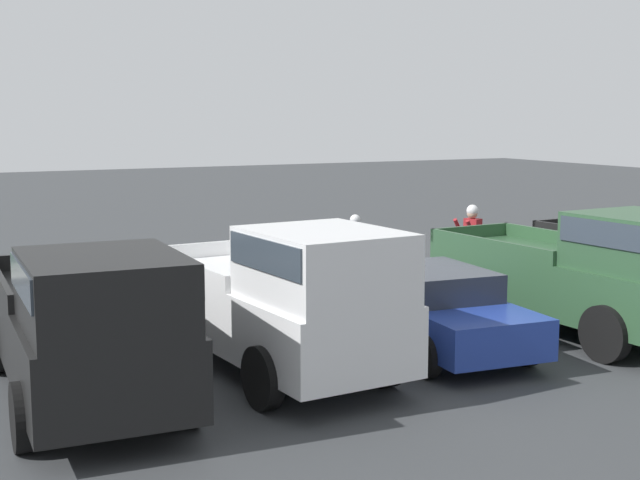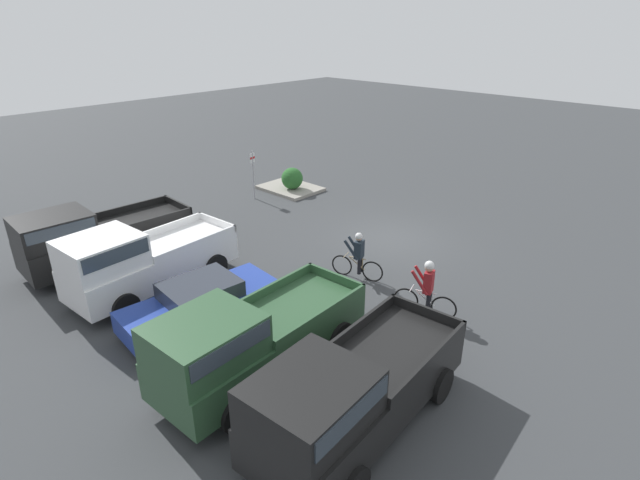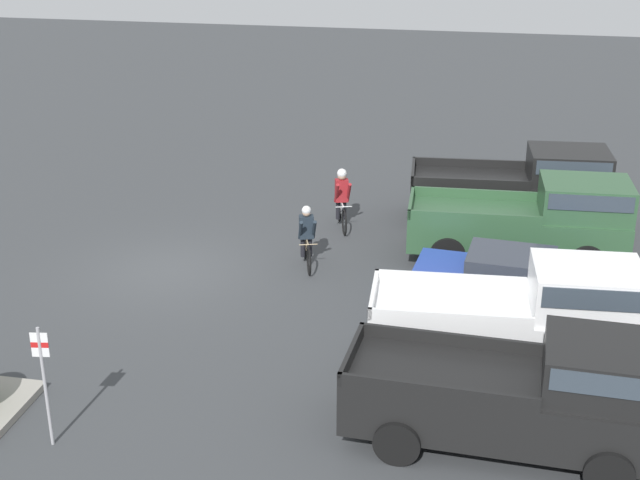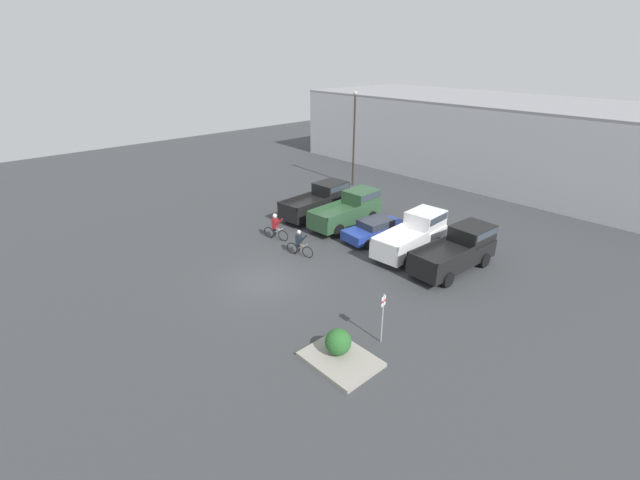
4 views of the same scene
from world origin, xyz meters
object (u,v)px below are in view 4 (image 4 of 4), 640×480
cyclist_1 (275,226)px  cyclist_0 (299,243)px  sedan_0 (375,229)px  pickup_truck_3 (459,249)px  lamppost (354,133)px  pickup_truck_1 (350,209)px  fire_lane_sign (383,314)px  pickup_truck_0 (320,200)px  pickup_truck_2 (415,233)px  shrub (338,342)px

cyclist_1 → cyclist_0: bearing=-8.1°
sedan_0 → cyclist_1: (-4.28, -4.69, 0.21)m
pickup_truck_3 → lamppost: size_ratio=0.70×
pickup_truck_1 → pickup_truck_3: bearing=-1.6°
fire_lane_sign → pickup_truck_1: bearing=139.6°
cyclist_1 → fire_lane_sign: fire_lane_sign is taller
fire_lane_sign → pickup_truck_0: bearing=147.2°
pickup_truck_2 → shrub: bearing=-69.5°
fire_lane_sign → shrub: fire_lane_sign is taller
pickup_truck_2 → cyclist_0: 6.85m
sedan_0 → pickup_truck_2: size_ratio=0.84×
shrub → pickup_truck_1: bearing=132.0°
pickup_truck_0 → pickup_truck_1: bearing=5.0°
pickup_truck_3 → cyclist_0: 8.95m
cyclist_0 → pickup_truck_1: bearing=103.7°
pickup_truck_2 → cyclist_1: pickup_truck_2 is taller
pickup_truck_0 → lamppost: 8.85m
pickup_truck_1 → pickup_truck_3: (8.45, -0.24, -0.03)m
sedan_0 → pickup_truck_2: bearing=6.4°
pickup_truck_2 → pickup_truck_0: bearing=179.5°
pickup_truck_3 → lamppost: bearing=154.0°
pickup_truck_1 → sedan_0: pickup_truck_1 is taller
pickup_truck_0 → cyclist_1: (1.36, -5.08, -0.25)m
lamppost → pickup_truck_0: bearing=-63.5°
pickup_truck_1 → fire_lane_sign: size_ratio=2.42×
pickup_truck_3 → sedan_0: bearing=-175.9°
sedan_0 → lamppost: (-9.27, 7.67, 3.92)m
cyclist_0 → fire_lane_sign: 9.00m
cyclist_0 → cyclist_1: (-2.85, 0.40, 0.09)m
pickup_truck_1 → sedan_0: size_ratio=1.24×
fire_lane_sign → shrub: 2.15m
pickup_truck_1 → lamppost: size_ratio=0.70×
pickup_truck_3 → fire_lane_sign: size_ratio=2.44×
pickup_truck_2 → pickup_truck_3: bearing=1.8°
shrub → cyclist_1: bearing=154.8°
lamppost → cyclist_0: bearing=-58.4°
pickup_truck_3 → cyclist_1: 11.14m
fire_lane_sign → pickup_truck_3: bearing=100.3°
pickup_truck_1 → pickup_truck_3: 8.45m
pickup_truck_0 → cyclist_1: pickup_truck_0 is taller
lamppost → pickup_truck_3: bearing=-26.0°
pickup_truck_1 → fire_lane_sign: 13.07m
cyclist_0 → pickup_truck_0: bearing=127.5°
pickup_truck_0 → pickup_truck_3: pickup_truck_0 is taller
pickup_truck_0 → pickup_truck_2: (8.41, -0.08, 0.03)m
fire_lane_sign → lamppost: (-16.39, 15.52, 3.21)m
cyclist_1 → lamppost: bearing=112.0°
cyclist_1 → shrub: bearing=-25.2°
pickup_truck_1 → pickup_truck_2: pickup_truck_2 is taller
cyclist_0 → lamppost: (-7.84, 12.77, 3.80)m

